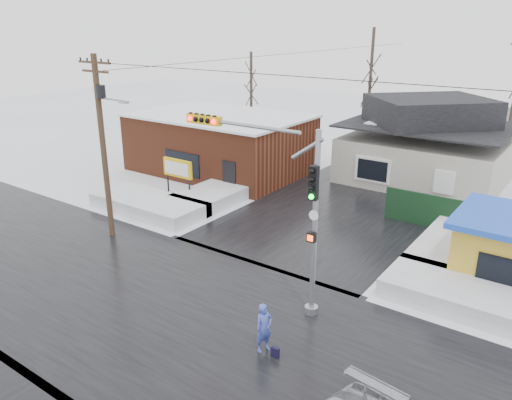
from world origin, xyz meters
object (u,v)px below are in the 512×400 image
Objects in this scene: traffic_signal at (277,192)px; kiosk at (512,249)px; utility_pole at (103,137)px; marquee_sign at (178,169)px; pedestrian at (264,328)px.

traffic_signal is 10.43m from kiosk.
utility_pole is (-10.36, 0.53, 0.57)m from traffic_signal.
kiosk is (17.43, 6.49, -3.65)m from utility_pole.
marquee_sign is 15.93m from pedestrian.
pedestrian is (1.40, -2.85, -3.68)m from traffic_signal.
kiosk is at bearing -9.15° from pedestrian.
utility_pole is 6.87m from marquee_sign.
pedestrian is at bearing -16.07° from utility_pole.
utility_pole reaches higher than pedestrian.
pedestrian is at bearing -63.87° from traffic_signal.
utility_pole is at bearing -79.87° from marquee_sign.
kiosk is at bearing 1.55° from marquee_sign.
marquee_sign is at bearing 100.13° from utility_pole.
utility_pole is at bearing 177.05° from traffic_signal.
traffic_signal is 1.52× the size of kiosk.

